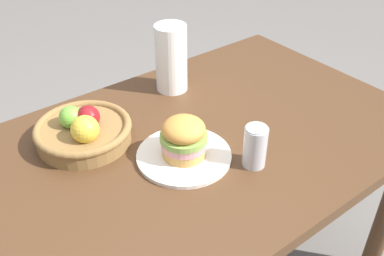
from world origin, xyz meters
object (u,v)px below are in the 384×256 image
object	(u,v)px
plate	(184,156)
soda_can	(255,146)
sandwich	(184,137)
paper_towel_roll	(171,58)
fruit_basket	(83,130)

from	to	relation	value
plate	soda_can	distance (m)	0.21
plate	sandwich	bearing A→B (deg)	90.00
sandwich	paper_towel_roll	size ratio (longest dim) A/B	0.56
plate	paper_towel_roll	size ratio (longest dim) A/B	1.14
fruit_basket	soda_can	bearing A→B (deg)	-49.69
plate	paper_towel_roll	world-z (taller)	paper_towel_roll
plate	fruit_basket	world-z (taller)	fruit_basket
plate	sandwich	xyz separation A→B (m)	(0.00, 0.00, 0.07)
soda_can	fruit_basket	bearing A→B (deg)	130.31
plate	fruit_basket	size ratio (longest dim) A/B	0.95
soda_can	paper_towel_roll	world-z (taller)	paper_towel_roll
soda_can	sandwich	bearing A→B (deg)	133.62
soda_can	paper_towel_roll	xyz separation A→B (m)	(0.07, 0.49, 0.06)
sandwich	soda_can	size ratio (longest dim) A/B	1.07
soda_can	fruit_basket	distance (m)	0.51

